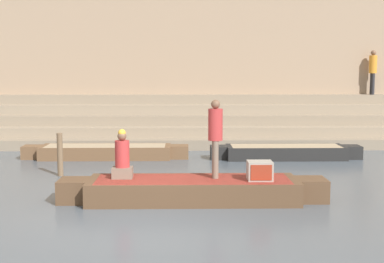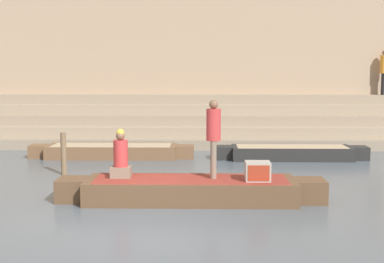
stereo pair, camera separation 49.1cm
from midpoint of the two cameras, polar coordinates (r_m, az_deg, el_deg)
name	(u,v)px [view 2 (the right image)]	position (r m, az deg, el deg)	size (l,w,h in m)	color
ground_plane	(136,223)	(10.23, -4.60, -9.67)	(120.00, 120.00, 0.00)	#4C5660
ghat_steps	(171,125)	(20.91, -1.58, 0.64)	(36.00, 3.34, 1.84)	gray
back_wall	(173,51)	(22.62, -1.38, 8.61)	(34.20, 1.28, 7.32)	tan
rowboat_main	(191,189)	(11.73, 1.08, -6.19)	(5.83, 1.44, 0.49)	brown
person_standing	(214,133)	(11.67, 3.52, -0.14)	(0.32, 0.32, 1.72)	#756656
person_rowing	(121,158)	(11.83, -6.43, -2.80)	(0.44, 0.35, 1.08)	#756656
tv_set	(258,171)	(11.58, 8.23, -4.21)	(0.53, 0.45, 0.41)	#9E998E
moored_boat_shore	(112,151)	(17.53, -7.76, -2.07)	(5.33, 1.12, 0.42)	brown
moored_boat_distant	(291,152)	(17.43, 11.35, -2.19)	(4.84, 1.12, 0.42)	black
mooring_post	(64,154)	(14.89, -12.62, -2.33)	(0.15, 0.15, 1.16)	brown
person_on_steps	(384,69)	(22.91, 20.39, 6.29)	(0.31, 0.31, 1.79)	#28282D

